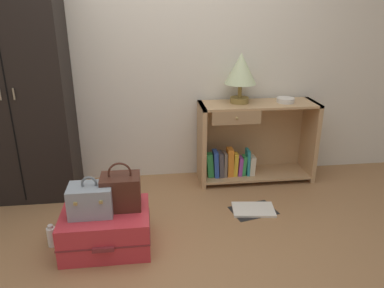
{
  "coord_description": "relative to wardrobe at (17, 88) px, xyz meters",
  "views": [
    {
      "loc": [
        -0.15,
        -1.98,
        1.62
      ],
      "look_at": [
        0.2,
        0.83,
        0.55
      ],
      "focal_mm": 34.88,
      "sensor_mm": 36.0,
      "label": 1
    }
  ],
  "objects": [
    {
      "name": "bookshelf",
      "position": [
        2.03,
        0.06,
        -0.6
      ],
      "size": [
        1.09,
        0.37,
        0.76
      ],
      "color": "tan",
      "rests_on": "ground_plane"
    },
    {
      "name": "suitcase_large",
      "position": [
        0.74,
        -0.89,
        -0.83
      ],
      "size": [
        0.61,
        0.49,
        0.28
      ],
      "color": "#D1333D",
      "rests_on": "ground_plane"
    },
    {
      "name": "ground_plane",
      "position": [
        1.21,
        -1.2,
        -0.97
      ],
      "size": [
        9.0,
        9.0,
        0.0
      ],
      "primitive_type": "plane",
      "color": "#9E7047"
    },
    {
      "name": "train_case",
      "position": [
        0.66,
        -0.91,
        -0.59
      ],
      "size": [
        0.29,
        0.21,
        0.28
      ],
      "color": "#8E99A3",
      "rests_on": "suitcase_large"
    },
    {
      "name": "bottle",
      "position": [
        0.35,
        -0.84,
        -0.89
      ],
      "size": [
        0.06,
        0.06,
        0.17
      ],
      "color": "white",
      "rests_on": "ground_plane"
    },
    {
      "name": "back_wall",
      "position": [
        1.21,
        0.3,
        0.33
      ],
      "size": [
        6.4,
        0.1,
        2.6
      ],
      "primitive_type": "cube",
      "color": "silver",
      "rests_on": "ground_plane"
    },
    {
      "name": "wardrobe",
      "position": [
        0.0,
        0.0,
        0.0
      ],
      "size": [
        0.82,
        0.47,
        1.94
      ],
      "color": "black",
      "rests_on": "ground_plane"
    },
    {
      "name": "bowl",
      "position": [
        2.33,
        0.03,
        -0.19
      ],
      "size": [
        0.16,
        0.16,
        0.04
      ],
      "primitive_type": "cylinder",
      "color": "silver",
      "rests_on": "bookshelf"
    },
    {
      "name": "open_book_on_floor",
      "position": [
        1.9,
        -0.56,
        -0.96
      ],
      "size": [
        0.41,
        0.32,
        0.02
      ],
      "color": "white",
      "rests_on": "ground_plane"
    },
    {
      "name": "table_lamp",
      "position": [
        1.9,
        0.07,
        0.09
      ],
      "size": [
        0.29,
        0.29,
        0.45
      ],
      "color": "olive",
      "rests_on": "bookshelf"
    },
    {
      "name": "handbag",
      "position": [
        0.85,
        -0.84,
        -0.57
      ],
      "size": [
        0.27,
        0.2,
        0.34
      ],
      "color": "#472319",
      "rests_on": "suitcase_large"
    }
  ]
}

